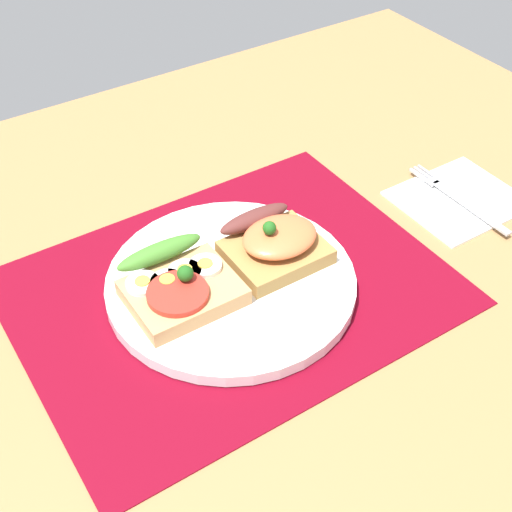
{
  "coord_description": "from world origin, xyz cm",
  "views": [
    {
      "loc": [
        -25.98,
        -44.55,
        50.57
      ],
      "look_at": [
        3.0,
        0.0,
        3.14
      ],
      "focal_mm": 49.86,
      "sensor_mm": 36.0,
      "label": 1
    }
  ],
  "objects_px": {
    "plate": "(231,283)",
    "sandwich_egg_tomato": "(178,284)",
    "sandwich_salmon": "(276,243)",
    "napkin": "(458,198)",
    "fork": "(456,197)"
  },
  "relations": [
    {
      "from": "napkin",
      "to": "plate",
      "type": "bearing_deg",
      "value": 176.65
    },
    {
      "from": "sandwich_egg_tomato",
      "to": "sandwich_salmon",
      "type": "xyz_separation_m",
      "value": [
        0.11,
        -0.0,
        0.0
      ]
    },
    {
      "from": "sandwich_egg_tomato",
      "to": "plate",
      "type": "bearing_deg",
      "value": -7.58
    },
    {
      "from": "napkin",
      "to": "fork",
      "type": "height_order",
      "value": "fork"
    },
    {
      "from": "plate",
      "to": "sandwich_egg_tomato",
      "type": "relative_size",
      "value": 2.41
    },
    {
      "from": "plate",
      "to": "sandwich_salmon",
      "type": "height_order",
      "value": "sandwich_salmon"
    },
    {
      "from": "sandwich_salmon",
      "to": "sandwich_egg_tomato",
      "type": "bearing_deg",
      "value": 177.51
    },
    {
      "from": "plate",
      "to": "sandwich_egg_tomato",
      "type": "xyz_separation_m",
      "value": [
        -0.05,
        0.01,
        0.02
      ]
    },
    {
      "from": "sandwich_salmon",
      "to": "fork",
      "type": "distance_m",
      "value": 0.24
    },
    {
      "from": "sandwich_salmon",
      "to": "plate",
      "type": "bearing_deg",
      "value": -177.45
    },
    {
      "from": "plate",
      "to": "fork",
      "type": "relative_size",
      "value": 1.66
    },
    {
      "from": "plate",
      "to": "napkin",
      "type": "distance_m",
      "value": 0.3
    },
    {
      "from": "plate",
      "to": "napkin",
      "type": "xyz_separation_m",
      "value": [
        0.3,
        -0.02,
        -0.01
      ]
    },
    {
      "from": "sandwich_egg_tomato",
      "to": "napkin",
      "type": "bearing_deg",
      "value": -4.01
    },
    {
      "from": "plate",
      "to": "napkin",
      "type": "relative_size",
      "value": 1.84
    }
  ]
}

